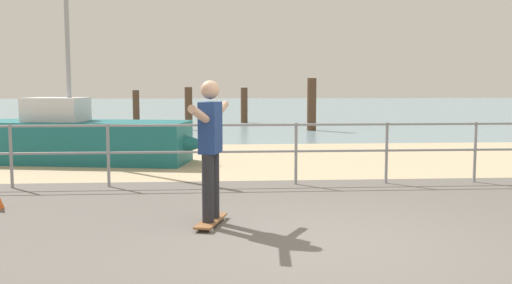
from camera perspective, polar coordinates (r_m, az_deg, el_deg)
name	(u,v)px	position (r m, az deg, el deg)	size (l,w,h in m)	color
ground_plane	(351,279)	(5.21, 9.42, -13.25)	(24.00, 10.00, 0.04)	#605B56
beach_strip	(267,159)	(12.95, 1.11, -1.70)	(24.00, 6.00, 0.04)	tan
sea_surface	(231,108)	(40.84, -2.50, 3.44)	(72.00, 50.00, 0.04)	#75939E
railing_fence	(203,145)	(9.44, -5.28, -0.28)	(12.35, 0.05, 1.05)	gray
sailboat	(91,139)	(12.67, -16.06, 0.29)	(5.06, 2.19, 5.50)	#19666B
skateboard	(211,221)	(6.91, -4.49, -7.83)	(0.41, 0.82, 0.08)	brown
skateboarder	(210,142)	(6.75, -4.55, 0.03)	(0.47, 1.42, 1.65)	#26262B
groyne_post_0	(136,108)	(23.53, -11.84, 3.32)	(0.27, 0.27, 1.44)	#513826
groyne_post_1	(189,109)	(20.84, -6.72, 3.28)	(0.28, 0.28, 1.57)	#513826
groyne_post_2	(244,105)	(24.69, -1.19, 3.66)	(0.30, 0.30, 1.53)	#513826
groyne_post_3	(312,105)	(20.70, 5.55, 3.73)	(0.33, 0.33, 1.90)	#513826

